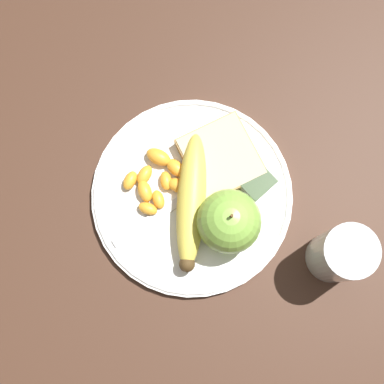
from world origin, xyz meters
The scene contains 17 objects.
ground_plane centered at (0.00, 0.00, 0.00)m, with size 3.00×3.00×0.00m, color #42281C.
plate centered at (0.00, 0.00, 0.01)m, with size 0.27×0.27×0.01m.
juice_glass centered at (-0.18, -0.08, 0.05)m, with size 0.07×0.07×0.10m.
apple centered at (-0.06, -0.01, 0.05)m, with size 0.08×0.08×0.09m.
banana centered at (-0.01, 0.01, 0.03)m, with size 0.15×0.15×0.04m.
bread_slice centered at (0.01, -0.06, 0.02)m, with size 0.12×0.11×0.02m.
fork centered at (0.00, 0.01, 0.01)m, with size 0.05×0.19×0.00m.
jam_packet centered at (-0.04, -0.07, 0.02)m, with size 0.05×0.04×0.02m.
orange_segment_0 centered at (0.04, 0.04, 0.02)m, with size 0.03×0.03×0.02m.
orange_segment_1 centered at (0.04, -0.01, 0.02)m, with size 0.03×0.02×0.02m.
orange_segment_2 centered at (0.07, 0.05, 0.02)m, with size 0.03×0.03×0.02m.
orange_segment_3 centered at (0.07, 0.00, 0.02)m, with size 0.04×0.03×0.02m.
orange_segment_4 centered at (0.04, 0.01, 0.02)m, with size 0.03×0.03×0.01m.
orange_segment_5 centered at (0.06, 0.03, 0.02)m, with size 0.03×0.03×0.02m.
orange_segment_6 centered at (0.02, 0.04, 0.02)m, with size 0.03×0.02×0.01m.
orange_segment_7 centered at (0.02, 0.06, 0.02)m, with size 0.03×0.03×0.01m.
orange_segment_8 centered at (0.02, 0.01, 0.02)m, with size 0.04×0.03×0.02m.
Camera 1 is at (-0.10, 0.09, 0.71)m, focal length 50.00 mm.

